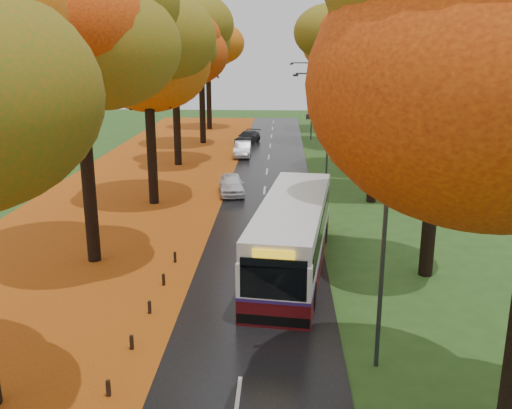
# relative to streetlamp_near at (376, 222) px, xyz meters

# --- Properties ---
(road) EXTENTS (6.50, 90.00, 0.04)m
(road) POSITION_rel_streetlamp_near_xyz_m (-3.95, 17.00, -4.69)
(road) COLOR black
(road) RESTS_ON ground
(centre_line) EXTENTS (0.12, 90.00, 0.01)m
(centre_line) POSITION_rel_streetlamp_near_xyz_m (-3.95, 17.00, -4.67)
(centre_line) COLOR silver
(centre_line) RESTS_ON road
(leaf_verge) EXTENTS (12.00, 90.00, 0.02)m
(leaf_verge) POSITION_rel_streetlamp_near_xyz_m (-12.95, 17.00, -4.70)
(leaf_verge) COLOR maroon
(leaf_verge) RESTS_ON ground
(leaf_drift) EXTENTS (0.90, 90.00, 0.01)m
(leaf_drift) POSITION_rel_streetlamp_near_xyz_m (-7.00, 17.00, -4.67)
(leaf_drift) COLOR #B86912
(leaf_drift) RESTS_ON road
(trees_left) EXTENTS (9.20, 74.00, 13.88)m
(trees_left) POSITION_rel_streetlamp_near_xyz_m (-11.13, 19.06, 4.82)
(trees_left) COLOR black
(trees_left) RESTS_ON ground
(trees_right) EXTENTS (9.30, 74.20, 13.96)m
(trees_right) POSITION_rel_streetlamp_near_xyz_m (3.24, 18.91, 4.98)
(trees_right) COLOR black
(trees_right) RESTS_ON ground
(streetlamp_near) EXTENTS (2.45, 0.18, 8.00)m
(streetlamp_near) POSITION_rel_streetlamp_near_xyz_m (0.00, 0.00, 0.00)
(streetlamp_near) COLOR #333538
(streetlamp_near) RESTS_ON ground
(streetlamp_mid) EXTENTS (2.45, 0.18, 8.00)m
(streetlamp_mid) POSITION_rel_streetlamp_near_xyz_m (0.00, 22.00, 0.00)
(streetlamp_mid) COLOR #333538
(streetlamp_mid) RESTS_ON ground
(streetlamp_far) EXTENTS (2.45, 0.18, 8.00)m
(streetlamp_far) POSITION_rel_streetlamp_near_xyz_m (0.00, 44.00, 0.00)
(streetlamp_far) COLOR #333538
(streetlamp_far) RESTS_ON ground
(bus) EXTENTS (4.17, 11.99, 3.09)m
(bus) POSITION_rel_streetlamp_near_xyz_m (-2.28, 7.97, -3.06)
(bus) COLOR #4C0B0F
(bus) RESTS_ON road
(car_white) EXTENTS (2.14, 4.15, 1.35)m
(car_white) POSITION_rel_streetlamp_near_xyz_m (-6.13, 20.92, -4.00)
(car_white) COLOR white
(car_white) RESTS_ON road
(car_silver) EXTENTS (1.44, 4.02, 1.32)m
(car_silver) POSITION_rel_streetlamp_near_xyz_m (-6.30, 34.24, -4.01)
(car_silver) COLOR #A1A4A9
(car_silver) RESTS_ON road
(car_dark) EXTENTS (2.80, 4.55, 1.23)m
(car_dark) POSITION_rel_streetlamp_near_xyz_m (-6.27, 41.26, -4.06)
(car_dark) COLOR black
(car_dark) RESTS_ON road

